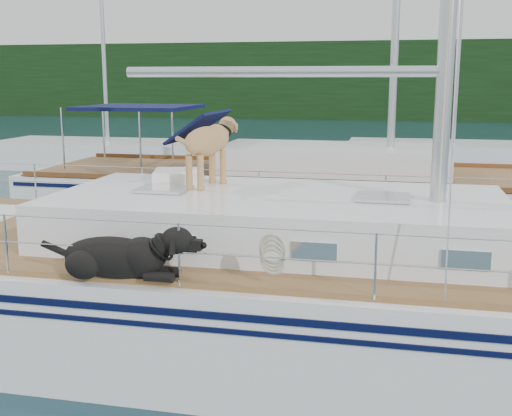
# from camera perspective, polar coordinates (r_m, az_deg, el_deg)

# --- Properties ---
(ground) EXTENTS (120.00, 120.00, 0.00)m
(ground) POSITION_cam_1_polar(r_m,az_deg,el_deg) (8.15, -3.81, -11.22)
(ground) COLOR black
(ground) RESTS_ON ground
(tree_line) EXTENTS (90.00, 3.00, 6.00)m
(tree_line) POSITION_cam_1_polar(r_m,az_deg,el_deg) (52.26, 10.38, 11.08)
(tree_line) COLOR black
(tree_line) RESTS_ON ground
(shore_bank) EXTENTS (92.00, 1.00, 1.20)m
(shore_bank) POSITION_cam_1_polar(r_m,az_deg,el_deg) (53.51, 10.34, 8.52)
(shore_bank) COLOR #595147
(shore_bank) RESTS_ON ground
(main_sailboat) EXTENTS (12.00, 3.80, 14.01)m
(main_sailboat) POSITION_cam_1_polar(r_m,az_deg,el_deg) (7.89, -3.27, -6.75)
(main_sailboat) COLOR white
(main_sailboat) RESTS_ON ground
(neighbor_sailboat) EXTENTS (11.00, 3.50, 13.30)m
(neighbor_sailboat) POSITION_cam_1_polar(r_m,az_deg,el_deg) (14.19, 2.42, 1.23)
(neighbor_sailboat) COLOR white
(neighbor_sailboat) RESTS_ON ground
(bg_boat_west) EXTENTS (8.00, 3.00, 11.65)m
(bg_boat_west) POSITION_cam_1_polar(r_m,az_deg,el_deg) (23.67, -12.98, 4.60)
(bg_boat_west) COLOR white
(bg_boat_west) RESTS_ON ground
(bg_boat_center) EXTENTS (7.20, 3.00, 11.65)m
(bg_boat_center) POSITION_cam_1_polar(r_m,az_deg,el_deg) (23.44, 17.04, 4.34)
(bg_boat_center) COLOR white
(bg_boat_center) RESTS_ON ground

